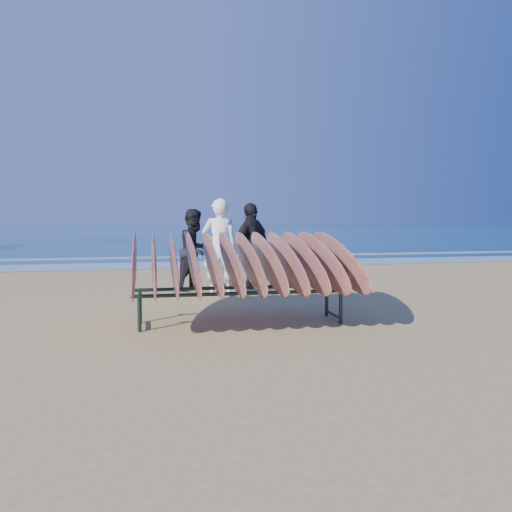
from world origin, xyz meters
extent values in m
plane|color=tan|center=(0.00, 0.00, 0.00)|extent=(120.00, 120.00, 0.00)
plane|color=navy|center=(0.00, 55.00, 0.01)|extent=(160.00, 160.00, 0.00)
plane|color=white|center=(0.00, 10.00, 0.01)|extent=(160.00, 160.00, 0.00)
plane|color=white|center=(0.00, 13.50, 0.01)|extent=(160.00, 160.00, 0.00)
cylinder|color=#1B2B22|center=(-1.93, -0.36, 0.25)|extent=(0.06, 0.06, 0.50)
cylinder|color=#1B2B22|center=(1.03, -0.42, 0.25)|extent=(0.06, 0.06, 0.50)
cylinder|color=#1B2B22|center=(-1.91, 0.29, 0.25)|extent=(0.06, 0.06, 0.50)
cylinder|color=#1B2B22|center=(1.05, 0.23, 0.25)|extent=(0.06, 0.06, 0.50)
cylinder|color=#1B2B22|center=(-0.45, -0.39, 0.50)|extent=(3.20, 0.12, 0.06)
cylinder|color=#1B2B22|center=(-0.43, 0.26, 0.50)|extent=(3.20, 0.12, 0.06)
cylinder|color=#1B2B22|center=(-1.92, -0.04, 0.08)|extent=(0.06, 0.65, 0.04)
cylinder|color=#1B2B22|center=(1.04, -0.10, 0.08)|extent=(0.06, 0.65, 0.04)
ellipsoid|color=#61060E|center=(-1.99, -0.04, 0.94)|extent=(0.13, 2.76, 1.16)
ellipsoid|color=#61060E|center=(-1.71, -0.04, 0.94)|extent=(0.13, 2.76, 1.16)
ellipsoid|color=#61060E|center=(-1.43, -0.05, 0.94)|extent=(0.13, 2.76, 1.16)
ellipsoid|color=#61060E|center=(-1.14, -0.05, 0.94)|extent=(0.13, 2.76, 1.16)
ellipsoid|color=#61060E|center=(-0.86, -0.06, 0.94)|extent=(0.13, 2.76, 1.16)
ellipsoid|color=#61060E|center=(-0.58, -0.06, 0.94)|extent=(0.13, 2.76, 1.16)
ellipsoid|color=#61060E|center=(-0.30, -0.07, 0.94)|extent=(0.13, 2.76, 1.16)
ellipsoid|color=#61060E|center=(-0.02, -0.08, 0.94)|extent=(0.13, 2.76, 1.16)
ellipsoid|color=#61060E|center=(0.26, -0.08, 0.94)|extent=(0.13, 2.76, 1.16)
ellipsoid|color=#61060E|center=(0.55, -0.09, 0.94)|extent=(0.13, 2.76, 1.16)
ellipsoid|color=#61060E|center=(0.83, -0.09, 0.94)|extent=(0.13, 2.76, 1.16)
ellipsoid|color=#61060E|center=(1.11, -0.10, 0.94)|extent=(0.13, 2.76, 1.16)
imported|color=white|center=(-0.31, 2.80, 0.98)|extent=(0.79, 0.59, 1.97)
imported|color=black|center=(-0.70, 3.74, 0.89)|extent=(1.08, 1.08, 1.77)
imported|color=black|center=(0.59, 3.91, 0.96)|extent=(1.17, 1.05, 1.91)
camera|label=1|loc=(-1.96, -8.00, 1.61)|focal=38.00mm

